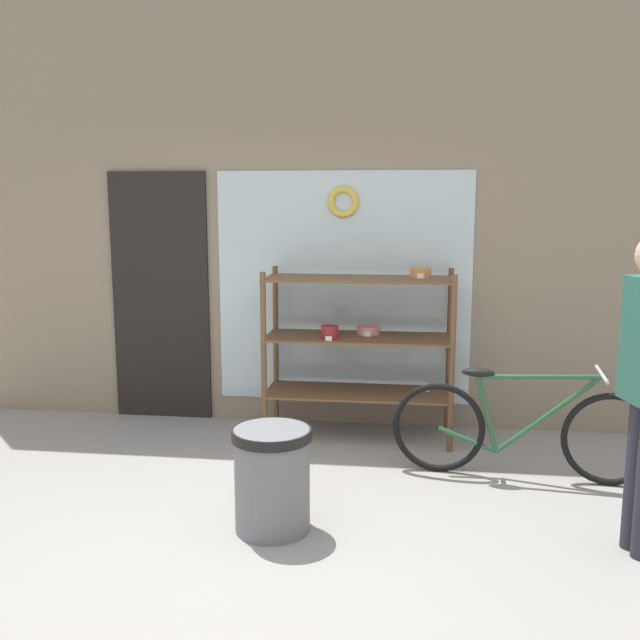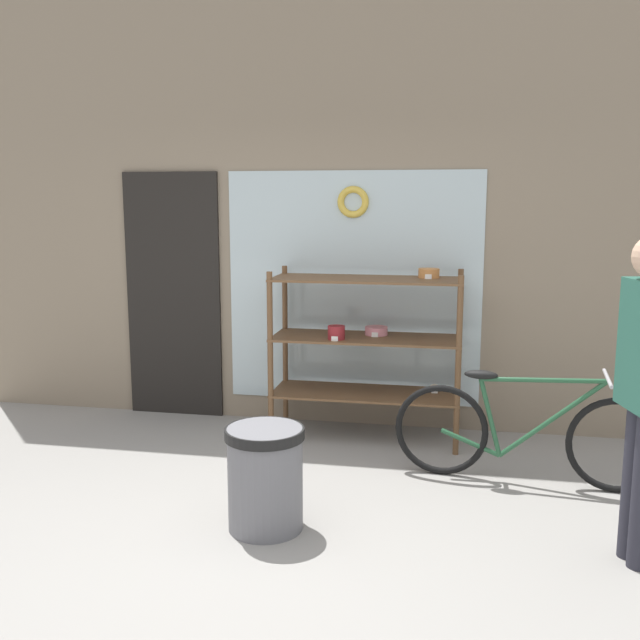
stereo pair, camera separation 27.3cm
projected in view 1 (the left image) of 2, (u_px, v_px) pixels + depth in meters
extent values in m
plane|color=gray|center=(263.00, 551.00, 3.83)|extent=(30.00, 30.00, 0.00)
cube|color=gray|center=(320.00, 209.00, 5.82)|extent=(6.32, 0.08, 3.59)
cube|color=silver|center=(343.00, 288.00, 5.86)|extent=(2.08, 0.02, 1.90)
cube|color=black|center=(161.00, 297.00, 6.07)|extent=(0.84, 0.03, 2.10)
torus|color=gold|center=(343.00, 202.00, 5.72)|extent=(0.26, 0.06, 0.26)
cylinder|color=brown|center=(264.00, 359.00, 5.42)|extent=(0.04, 0.04, 1.34)
cylinder|color=brown|center=(452.00, 365.00, 5.24)|extent=(0.04, 0.04, 1.34)
cylinder|color=brown|center=(276.00, 347.00, 5.89)|extent=(0.04, 0.04, 1.34)
cylinder|color=brown|center=(449.00, 351.00, 5.71)|extent=(0.04, 0.04, 1.34)
cube|color=brown|center=(358.00, 392.00, 5.62)|extent=(1.46, 0.53, 0.02)
cube|color=brown|center=(359.00, 338.00, 5.54)|extent=(1.46, 0.53, 0.02)
cube|color=brown|center=(359.00, 279.00, 5.47)|extent=(1.46, 0.53, 0.02)
cylinder|color=pink|center=(368.00, 330.00, 5.63)|extent=(0.18, 0.18, 0.06)
cube|color=white|center=(367.00, 334.00, 5.54)|extent=(0.05, 0.00, 0.04)
cylinder|color=#C67F42|center=(420.00, 272.00, 5.51)|extent=(0.16, 0.16, 0.07)
cube|color=white|center=(420.00, 276.00, 5.43)|extent=(0.05, 0.00, 0.04)
ellipsoid|color=beige|center=(426.00, 386.00, 5.66)|extent=(0.09, 0.07, 0.06)
cube|color=white|center=(427.00, 389.00, 5.61)|extent=(0.05, 0.00, 0.04)
cylinder|color=maroon|center=(330.00, 332.00, 5.43)|extent=(0.13, 0.13, 0.10)
cube|color=white|center=(329.00, 339.00, 5.36)|extent=(0.05, 0.00, 0.04)
torus|color=black|center=(438.00, 428.00, 4.91)|extent=(0.63, 0.10, 0.63)
torus|color=black|center=(611.00, 439.00, 4.67)|extent=(0.63, 0.10, 0.63)
cylinder|color=#235133|center=(547.00, 415.00, 4.73)|extent=(0.66, 0.09, 0.58)
cylinder|color=#235133|center=(538.00, 377.00, 4.70)|extent=(0.78, 0.10, 0.07)
cylinder|color=#235133|center=(487.00, 414.00, 4.82)|extent=(0.17, 0.05, 0.53)
cylinder|color=#235133|center=(467.00, 440.00, 4.88)|extent=(0.40, 0.07, 0.17)
ellipsoid|color=black|center=(478.00, 372.00, 4.79)|extent=(0.23, 0.11, 0.06)
cylinder|color=#B2B2B7|center=(602.00, 374.00, 4.61)|extent=(0.07, 0.46, 0.02)
cylinder|color=#282833|center=(635.00, 475.00, 3.81)|extent=(0.11, 0.11, 0.83)
cylinder|color=slate|center=(273.00, 480.00, 4.04)|extent=(0.43, 0.43, 0.60)
cylinder|color=black|center=(272.00, 434.00, 4.00)|extent=(0.45, 0.45, 0.06)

